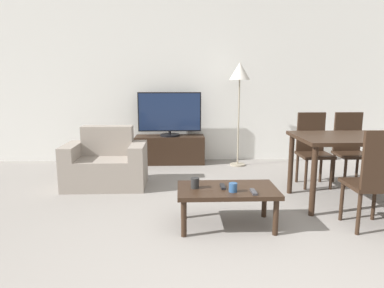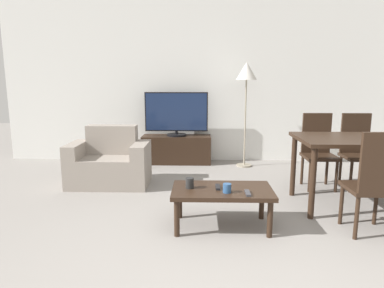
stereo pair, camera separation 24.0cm
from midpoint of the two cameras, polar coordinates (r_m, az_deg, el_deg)
wall_back at (r=5.86m, az=6.47°, el=10.38°), size 7.38×0.06×2.70m
armchair at (r=4.61m, az=-12.09°, el=-3.19°), size 1.03×0.61×0.77m
tv_stand at (r=5.70m, az=-1.37°, el=-0.91°), size 1.13×0.39×0.46m
tv at (r=5.61m, az=-1.40°, el=5.01°), size 1.03×0.32×0.72m
coffee_table at (r=3.23m, az=7.19°, el=-8.21°), size 0.93×0.52×0.38m
dining_table at (r=4.14m, az=28.48°, el=-0.29°), size 1.43×0.83×0.77m
dining_chair_near at (r=3.43m, az=29.96°, el=-5.29°), size 0.40×0.40×0.95m
dining_chair_far at (r=4.92m, az=27.12°, el=-0.59°), size 0.40×0.40×0.95m
dining_chair_far_left at (r=4.72m, az=21.64°, el=-0.59°), size 0.40×0.40×0.95m
floor_lamp at (r=5.45m, az=10.34°, el=10.96°), size 0.32×0.32×1.64m
remote_primary at (r=3.10m, az=11.49°, el=-8.04°), size 0.04×0.15×0.02m
remote_secondary at (r=3.22m, az=6.46°, el=-7.15°), size 0.04×0.15×0.02m
cup_white_near at (r=3.19m, az=1.78°, el=-6.54°), size 0.08×0.08×0.10m
cup_colored_far at (r=3.10m, az=8.09°, el=-7.32°), size 0.07×0.07×0.08m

